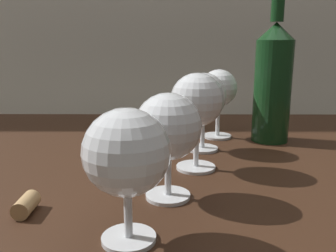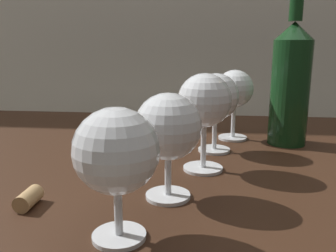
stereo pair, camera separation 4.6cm
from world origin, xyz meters
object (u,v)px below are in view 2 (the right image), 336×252
object	(u,v)px
wine_glass_white	(168,127)
wine_glass_chardonnay	(116,151)
wine_glass_cabernet	(204,103)
wine_glass_port	(216,98)
wine_glass_rose	(235,91)
wine_bottle	(291,82)
cork	(29,199)

from	to	relation	value
wine_glass_white	wine_glass_chardonnay	bearing A→B (deg)	-110.67
wine_glass_white	wine_glass_cabernet	xyz separation A→B (m)	(0.05, 0.11, 0.01)
wine_glass_port	wine_glass_rose	bearing A→B (deg)	66.37
wine_glass_chardonnay	wine_glass_rose	bearing A→B (deg)	70.75
wine_glass_chardonnay	wine_glass_cabernet	distance (m)	0.24
wine_glass_chardonnay	wine_glass_white	bearing A→B (deg)	69.33
wine_glass_white	wine_bottle	xyz separation A→B (m)	(0.21, 0.29, 0.03)
wine_glass_chardonnay	wine_glass_rose	xyz separation A→B (m)	(0.15, 0.42, 0.01)
wine_glass_chardonnay	wine_glass_cabernet	world-z (taller)	wine_glass_cabernet
cork	wine_glass_chardonnay	bearing A→B (deg)	-24.83
wine_glass_white	cork	distance (m)	0.20
wine_glass_port	wine_glass_rose	size ratio (longest dim) A/B	1.00
wine_glass_chardonnay	wine_bottle	bearing A→B (deg)	57.33
wine_bottle	cork	xyz separation A→B (m)	(-0.39, -0.34, -0.12)
wine_glass_rose	wine_bottle	world-z (taller)	wine_bottle
wine_glass_cabernet	wine_glass_rose	world-z (taller)	wine_glass_cabernet
wine_glass_rose	cork	bearing A→B (deg)	-127.73
cork	wine_bottle	bearing A→B (deg)	41.01
wine_glass_cabernet	wine_bottle	world-z (taller)	wine_bottle
cork	wine_glass_rose	bearing A→B (deg)	52.27
wine_glass_cabernet	wine_glass_rose	bearing A→B (deg)	73.03
wine_glass_cabernet	wine_glass_port	bearing A→B (deg)	79.40
wine_glass_cabernet	wine_glass_rose	distance (m)	0.21
wine_glass_port	wine_glass_chardonnay	bearing A→B (deg)	-107.94
wine_glass_cabernet	cork	bearing A→B (deg)	-143.70
wine_glass_cabernet	wine_glass_port	world-z (taller)	wine_glass_cabernet
wine_glass_chardonnay	wine_glass_white	xyz separation A→B (m)	(0.04, 0.11, 0.00)
wine_glass_cabernet	wine_glass_port	distance (m)	0.11
wine_glass_port	cork	size ratio (longest dim) A/B	3.56
wine_glass_white	wine_glass_rose	xyz separation A→B (m)	(0.11, 0.31, 0.01)
wine_glass_white	wine_glass_port	world-z (taller)	wine_glass_port
wine_glass_white	wine_glass_cabernet	size ratio (longest dim) A/B	0.90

